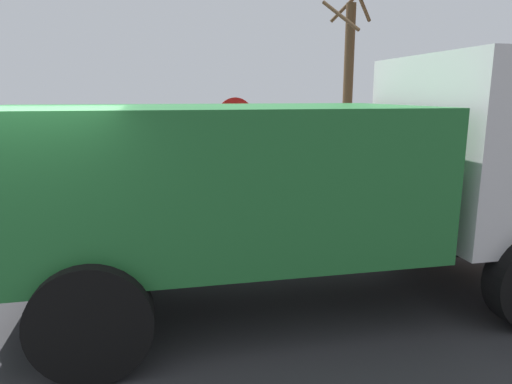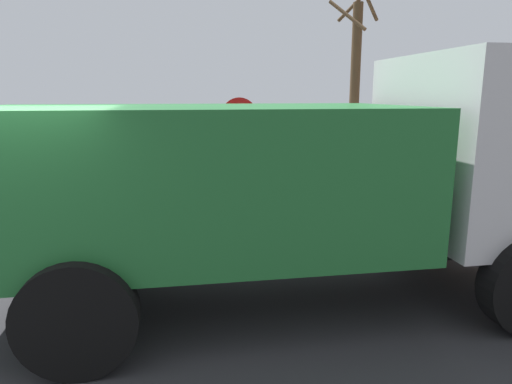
{
  "view_description": "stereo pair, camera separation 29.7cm",
  "coord_description": "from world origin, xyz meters",
  "px_view_note": "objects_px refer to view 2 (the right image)",
  "views": [
    {
      "loc": [
        1.45,
        -4.74,
        2.53
      ],
      "look_at": [
        3.23,
        2.58,
        0.92
      ],
      "focal_mm": 32.29,
      "sensor_mm": 36.0,
      "label": 1
    },
    {
      "loc": [
        1.74,
        -4.8,
        2.53
      ],
      "look_at": [
        3.23,
        2.58,
        0.92
      ],
      "focal_mm": 32.29,
      "sensor_mm": 36.0,
      "label": 2
    }
  ],
  "objects_px": {
    "bare_tree": "(354,95)",
    "dump_truck_green": "(309,172)",
    "loose_tire": "(100,186)",
    "fire_hydrant": "(119,189)",
    "stop_sign": "(239,132)"
  },
  "relations": [
    {
      "from": "bare_tree",
      "to": "dump_truck_green",
      "type": "bearing_deg",
      "value": -118.04
    },
    {
      "from": "loose_tire",
      "to": "dump_truck_green",
      "type": "relative_size",
      "value": 0.16
    },
    {
      "from": "fire_hydrant",
      "to": "dump_truck_green",
      "type": "height_order",
      "value": "dump_truck_green"
    },
    {
      "from": "fire_hydrant",
      "to": "dump_truck_green",
      "type": "relative_size",
      "value": 0.11
    },
    {
      "from": "loose_tire",
      "to": "stop_sign",
      "type": "distance_m",
      "value": 3.01
    },
    {
      "from": "dump_truck_green",
      "to": "bare_tree",
      "type": "bearing_deg",
      "value": 61.96
    },
    {
      "from": "loose_tire",
      "to": "bare_tree",
      "type": "xyz_separation_m",
      "value": [
        5.72,
        0.98,
        1.78
      ]
    },
    {
      "from": "stop_sign",
      "to": "dump_truck_green",
      "type": "distance_m",
      "value": 4.3
    },
    {
      "from": "stop_sign",
      "to": "bare_tree",
      "type": "bearing_deg",
      "value": 16.77
    },
    {
      "from": "bare_tree",
      "to": "loose_tire",
      "type": "bearing_deg",
      "value": -170.3
    },
    {
      "from": "loose_tire",
      "to": "stop_sign",
      "type": "relative_size",
      "value": 0.5
    },
    {
      "from": "loose_tire",
      "to": "dump_truck_green",
      "type": "xyz_separation_m",
      "value": [
        2.97,
        -4.19,
        0.87
      ]
    },
    {
      "from": "stop_sign",
      "to": "dump_truck_green",
      "type": "relative_size",
      "value": 0.33
    },
    {
      "from": "dump_truck_green",
      "to": "stop_sign",
      "type": "bearing_deg",
      "value": 91.87
    },
    {
      "from": "dump_truck_green",
      "to": "loose_tire",
      "type": "bearing_deg",
      "value": 125.35
    }
  ]
}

